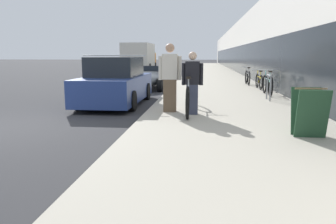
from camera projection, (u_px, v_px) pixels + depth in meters
name	position (u px, v px, depth m)	size (l,w,h in m)	color
sidewalk_slab	(211.00, 74.00, 27.09)	(4.40, 70.00, 0.12)	#B2AA99
storefront_facade	(280.00, 49.00, 33.81)	(10.01, 70.00, 4.51)	silver
tandem_bicycle	(189.00, 96.00, 8.63)	(0.52, 2.95, 0.98)	black
person_rider	(192.00, 83.00, 8.18)	(0.53, 0.21, 1.56)	#33384C
person_bystander	(170.00, 78.00, 8.54)	(0.60, 0.24, 1.78)	brown
bike_rack_hoop	(269.00, 85.00, 10.83)	(0.05, 0.60, 0.84)	gray
cruiser_bike_nearest	(268.00, 85.00, 12.26)	(0.52, 1.86, 0.92)	black
cruiser_bike_middle	(259.00, 81.00, 14.47)	(0.52, 1.67, 0.83)	black
cruiser_bike_farthest	(248.00, 77.00, 16.53)	(0.52, 1.67, 0.90)	black
sandwich_board_sign	(309.00, 112.00, 5.98)	(0.56, 0.56, 0.90)	#23472D
parked_sedan_curbside	(116.00, 83.00, 10.64)	(1.81, 4.17, 1.60)	navy
vintage_roadster_curbside	(147.00, 79.00, 15.67)	(1.79, 4.32, 1.08)	#4C5156
moving_truck	(140.00, 57.00, 31.76)	(2.57, 6.13, 2.69)	orange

